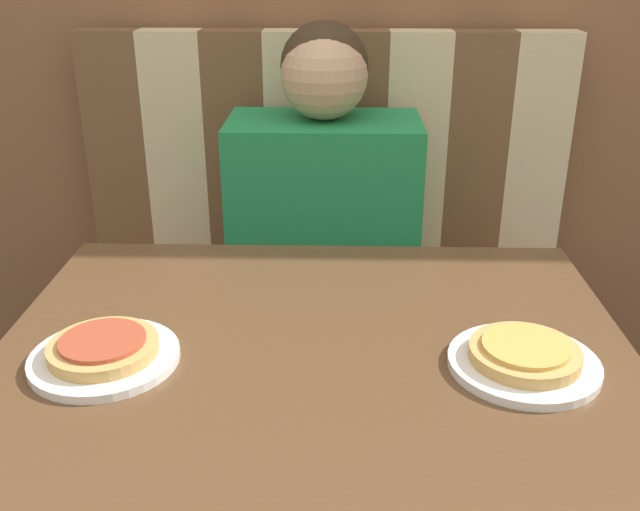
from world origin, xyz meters
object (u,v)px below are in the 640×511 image
at_px(plate_left, 105,358).
at_px(plate_right, 523,364).
at_px(pizza_left, 103,347).
at_px(person, 324,188).
at_px(pizza_right, 525,353).

xyz_separation_m(plate_left, plate_right, (0.54, 0.00, 0.00)).
relative_size(plate_right, pizza_left, 1.36).
bearing_deg(plate_right, plate_left, 180.00).
xyz_separation_m(person, plate_left, (-0.27, -0.67, -0.01)).
bearing_deg(pizza_left, person, 68.12).
bearing_deg(plate_left, pizza_right, -0.00).
xyz_separation_m(pizza_left, pizza_right, (0.54, 0.00, 0.00)).
distance_m(plate_left, plate_right, 0.54).
relative_size(person, plate_right, 3.25).
height_order(person, plate_left, person).
relative_size(plate_left, plate_right, 1.00).
bearing_deg(person, pizza_left, -111.88).
bearing_deg(pizza_right, pizza_left, 180.00).
height_order(person, plate_right, person).
bearing_deg(person, plate_left, -111.88).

